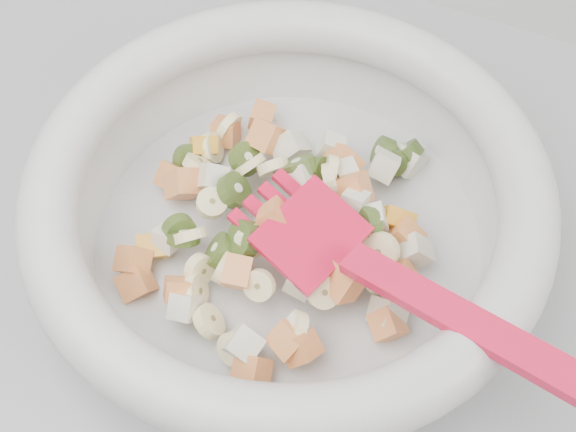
% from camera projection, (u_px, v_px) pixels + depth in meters
% --- Properties ---
extents(mixing_bowl, '(0.46, 0.37, 0.13)m').
position_uv_depth(mixing_bowl, '(288.00, 209.00, 0.57)').
color(mixing_bowl, beige).
rests_on(mixing_bowl, counter).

